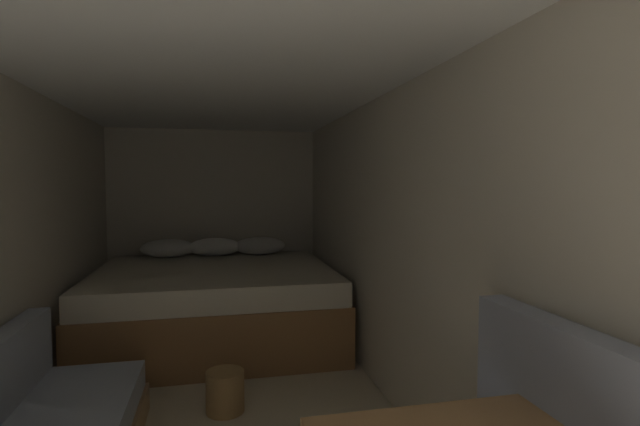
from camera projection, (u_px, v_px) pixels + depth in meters
The scene contains 5 objects.
wall_back at pixel (214, 222), 5.23m from camera, with size 2.32×0.05×2.03m, color beige.
wall_right at pixel (408, 254), 2.82m from camera, with size 0.05×5.41×2.03m, color beige.
ceiling_slab at pixel (212, 67), 2.51m from camera, with size 2.32×5.41×0.05m, color white.
bed at pixel (215, 303), 4.32m from camera, with size 2.10×1.85×0.87m.
wicker_basket at pixel (225, 391), 2.97m from camera, with size 0.24×0.24×0.26m.
Camera 1 is at (0.00, -0.56, 1.43)m, focal length 26.46 mm.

